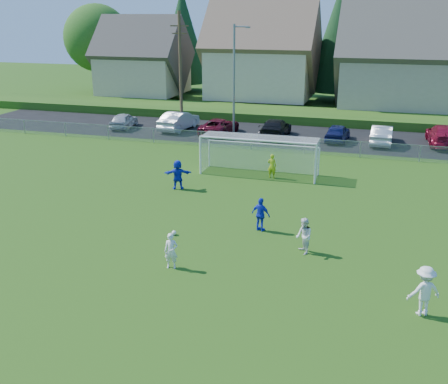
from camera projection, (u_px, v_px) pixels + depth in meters
The scene contains 23 objects.
ground at pixel (162, 296), 19.12m from camera, with size 160.00×160.00×0.00m, color #193D0C.
asphalt_lot at pixel (290, 136), 44.06m from camera, with size 60.00×60.00×0.00m, color black.
grass_embankment at pixel (303, 115), 50.74m from camera, with size 70.00×6.00×0.80m, color #1E420F.
soccer_ball at pixel (174, 233), 24.35m from camera, with size 0.22×0.22×0.22m, color white.
player_white_a at pixel (171, 251), 21.02m from camera, with size 0.54×0.36×1.49m, color white.
player_white_b at pixel (304, 236), 22.29m from camera, with size 0.77×0.60×1.59m, color white.
player_white_c at pixel (424, 291), 17.69m from camera, with size 1.16×0.67×1.79m, color white.
player_blue_a at pixel (261, 215), 24.62m from camera, with size 0.95×0.40×1.63m, color #152AC5.
player_blue_b at pixel (178, 175), 30.55m from camera, with size 1.61×0.51×1.74m, color #152AC5.
goalkeeper at pixel (272, 166), 32.61m from camera, with size 0.56×0.37×1.54m, color #ABC617.
car_a at pixel (124, 120), 46.96m from camera, with size 1.61×4.00×1.36m, color #B0B3B8.
car_b at pixel (179, 121), 46.10m from camera, with size 1.73×4.97×1.64m, color silver.
car_c at pixel (219, 126), 44.52m from camera, with size 2.25×4.88×1.36m, color #520919.
car_d at pixel (275, 128), 43.37m from camera, with size 2.12×5.22×1.51m, color black.
car_e at pixel (338, 133), 42.10m from camera, with size 1.62×4.04×1.38m, color #161B4E.
car_f at pixel (382, 135), 41.13m from camera, with size 1.58×4.54×1.50m, color silver.
car_g at pixel (444, 135), 40.68m from camera, with size 2.27×5.59×1.62m, color maroon.
soccer_goal at pixel (260, 149), 33.15m from camera, with size 7.42×1.90×2.50m.
chainlink_fence at pixel (278, 143), 38.87m from camera, with size 52.06×0.06×1.20m.
streetlight at pixel (235, 78), 42.33m from camera, with size 1.38×0.18×9.00m.
utility_pole at pixel (181, 71), 44.50m from camera, with size 1.60×0.26×10.00m.
houses_row at pixel (336, 38), 54.73m from camera, with size 53.90×11.45×13.27m.
tree_row at pixel (332, 39), 60.81m from camera, with size 65.98×12.36×13.80m.
Camera 1 is at (6.98, -15.51, 9.79)m, focal length 42.00 mm.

